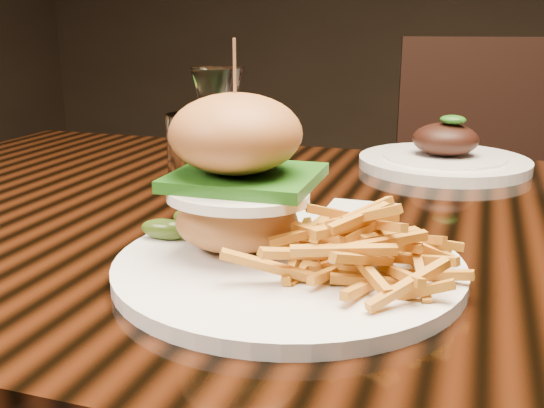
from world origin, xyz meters
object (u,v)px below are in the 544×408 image
(far_dish, at_px, (444,158))
(chair_far, at_px, (488,206))
(dining_table, at_px, (358,277))
(wine_glass, at_px, (218,107))
(burger_plate, at_px, (280,216))

(far_dish, relative_size, chair_far, 0.30)
(dining_table, bearing_deg, far_dish, 76.80)
(wine_glass, bearing_deg, burger_plate, -52.20)
(dining_table, xyz_separation_m, wine_glass, (-0.18, -0.01, 0.21))
(wine_glass, relative_size, chair_far, 0.19)
(burger_plate, distance_m, chair_far, 1.13)
(burger_plate, xyz_separation_m, far_dish, (0.12, 0.52, -0.04))
(wine_glass, bearing_deg, far_dish, 52.76)
(burger_plate, relative_size, chair_far, 0.36)
(burger_plate, relative_size, far_dish, 1.21)
(chair_far, bearing_deg, wine_glass, -120.96)
(wine_glass, height_order, far_dish, wine_glass)
(dining_table, height_order, far_dish, far_dish)
(dining_table, distance_m, chair_far, 0.92)
(dining_table, xyz_separation_m, burger_plate, (-0.05, -0.19, 0.13))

